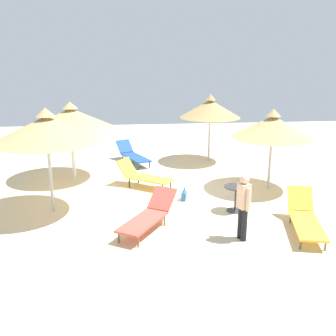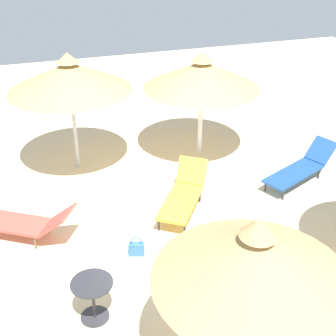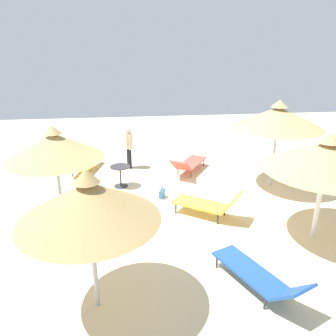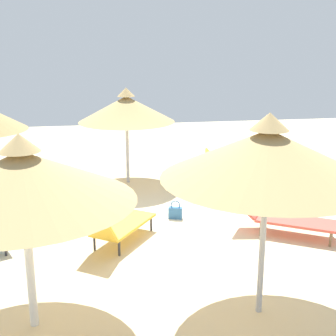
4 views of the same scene
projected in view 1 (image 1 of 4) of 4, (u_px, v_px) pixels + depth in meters
ground at (164, 193)px, 12.00m from camera, size 24.00×24.00×0.10m
parasol_umbrella_far_left at (272, 127)px, 11.79m from camera, size 2.44×2.44×2.46m
parasol_umbrella_near_left at (210, 109)px, 14.90m from camera, size 2.28×2.28×2.57m
parasol_umbrella_front at (71, 118)px, 12.82m from camera, size 2.75×2.75×2.54m
parasol_umbrella_near_right at (47, 129)px, 9.89m from camera, size 2.70×2.70×2.74m
lounge_chair_edge at (143, 175)px, 12.33m from camera, size 1.50×1.78×0.81m
lounge_chair_back at (149, 215)px, 9.36m from camera, size 2.03×1.57×0.76m
lounge_chair_center at (305, 217)px, 9.30m from camera, size 2.22×1.10×0.78m
lounge_chair_far_right at (133, 154)px, 15.06m from camera, size 2.09×1.34×0.74m
person_standing_far_left at (243, 204)px, 8.70m from camera, size 0.42×0.28×1.51m
handbag at (184, 195)px, 11.30m from camera, size 0.31×0.21×0.40m
side_table_round at (236, 194)px, 10.40m from camera, size 0.62×0.62×0.69m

